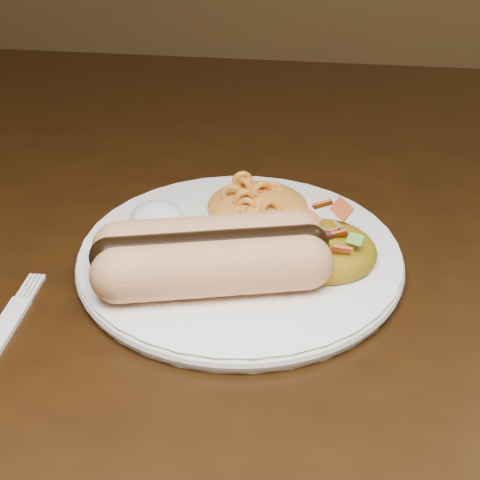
# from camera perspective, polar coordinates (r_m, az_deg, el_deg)

# --- Properties ---
(table) EXTENTS (1.60, 0.90, 0.75)m
(table) POSITION_cam_1_polar(r_m,az_deg,el_deg) (0.69, 4.84, -6.11)
(table) COLOR black
(table) RESTS_ON floor
(plate) EXTENTS (0.30, 0.30, 0.01)m
(plate) POSITION_cam_1_polar(r_m,az_deg,el_deg) (0.59, 0.00, -1.36)
(plate) COLOR white
(plate) RESTS_ON table
(hotdog) EXTENTS (0.15, 0.10, 0.04)m
(hotdog) POSITION_cam_1_polar(r_m,az_deg,el_deg) (0.55, -2.28, -1.10)
(hotdog) COLOR #F7A860
(hotdog) RESTS_ON plate
(mac_and_cheese) EXTENTS (0.11, 0.10, 0.03)m
(mac_and_cheese) POSITION_cam_1_polar(r_m,az_deg,el_deg) (0.64, 1.40, 3.67)
(mac_and_cheese) COLOR orange
(mac_and_cheese) RESTS_ON plate
(sour_cream) EXTENTS (0.06, 0.06, 0.03)m
(sour_cream) POSITION_cam_1_polar(r_m,az_deg,el_deg) (0.62, -6.50, 2.10)
(sour_cream) COLOR white
(sour_cream) RESTS_ON plate
(taco_salad) EXTENTS (0.09, 0.08, 0.04)m
(taco_salad) POSITION_cam_1_polar(r_m,az_deg,el_deg) (0.58, 6.43, -0.12)
(taco_salad) COLOR #CE5404
(taco_salad) RESTS_ON plate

